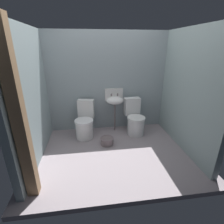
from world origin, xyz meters
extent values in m
cube|color=gray|center=(0.00, 0.00, -0.04)|extent=(3.08, 2.42, 0.08)
cube|color=#8C9AA0|center=(0.00, 1.06, 1.11)|extent=(3.08, 0.10, 2.22)
cube|color=#8C9FA1|center=(-1.39, 0.10, 1.11)|extent=(0.10, 2.22, 2.22)
cube|color=#8B9F9F|center=(1.39, 0.10, 1.11)|extent=(0.10, 2.22, 2.22)
cube|color=#9F7854|center=(-1.25, -0.86, 1.11)|extent=(0.14, 0.14, 2.22)
cylinder|color=white|center=(-0.57, 0.57, 0.19)|extent=(0.45, 0.45, 0.38)
cylinder|color=white|center=(-0.57, 0.57, 0.40)|extent=(0.47, 0.47, 0.04)
cube|color=white|center=(-0.51, 0.87, 0.58)|extent=(0.39, 0.25, 0.40)
cylinder|color=white|center=(0.59, 0.57, 0.19)|extent=(0.42, 0.42, 0.38)
cylinder|color=white|center=(0.59, 0.57, 0.40)|extent=(0.44, 0.44, 0.04)
cube|color=white|center=(0.56, 0.87, 0.58)|extent=(0.38, 0.22, 0.40)
cylinder|color=#6B5D5F|center=(0.15, 0.82, 0.33)|extent=(0.04, 0.04, 0.66)
ellipsoid|color=white|center=(0.15, 0.82, 0.75)|extent=(0.40, 0.32, 0.18)
cube|color=white|center=(0.15, 0.99, 0.85)|extent=(0.42, 0.04, 0.28)
cylinder|color=#6B5D5F|center=(0.08, 0.88, 0.87)|extent=(0.04, 0.04, 0.06)
cylinder|color=#6B5D5F|center=(0.22, 0.88, 0.87)|extent=(0.04, 0.04, 0.06)
cylinder|color=#6B5D5F|center=(-0.11, 0.22, 0.07)|extent=(0.26, 0.26, 0.14)
torus|color=#6E5A63|center=(-0.11, 0.22, 0.14)|extent=(0.27, 0.27, 0.02)
camera|label=1|loc=(-0.43, -2.79, 1.91)|focal=27.20mm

